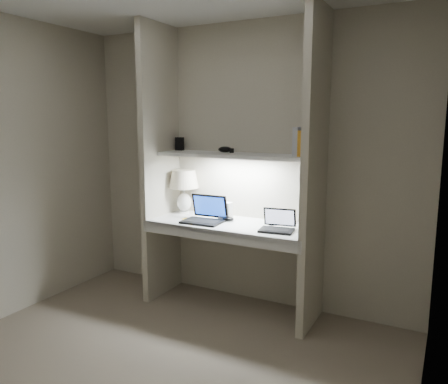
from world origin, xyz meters
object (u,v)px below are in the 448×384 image
Objects in this scene: table_lamp at (184,184)px; laptop_netbook at (278,225)px; laptop_main at (205,216)px; speaker at (225,211)px; book_row at (308,143)px.

table_lamp is 1.08m from laptop_netbook.
speaker is at bearing 50.20° from laptop_main.
laptop_netbook is 1.27× the size of book_row.
laptop_netbook is (1.03, -0.21, -0.24)m from table_lamp.
table_lamp is 1.29m from book_row.
laptop_netbook is 0.71m from book_row.
laptop_main is (0.36, -0.21, -0.23)m from table_lamp.
table_lamp is 1.19× the size of laptop_main.
table_lamp is 1.40× the size of laptop_netbook.
table_lamp reaches higher than laptop_main.
book_row reaches higher than table_lamp.
book_row is at bearing -2.13° from table_lamp.
table_lamp reaches higher than laptop_netbook.
laptop_netbook is (0.67, 0.01, -0.01)m from laptop_main.
book_row is at bearing 9.02° from laptop_main.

